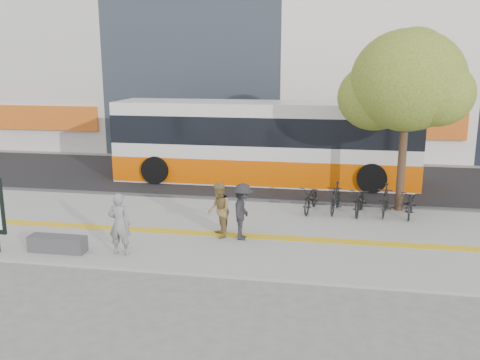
% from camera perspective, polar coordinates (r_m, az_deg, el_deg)
% --- Properties ---
extents(ground, '(120.00, 120.00, 0.00)m').
position_cam_1_polar(ground, '(15.36, -8.63, -7.11)').
color(ground, '#61625D').
rests_on(ground, ground).
extents(sidewalk, '(40.00, 7.00, 0.08)m').
position_cam_1_polar(sidewalk, '(16.69, -6.99, -5.25)').
color(sidewalk, gray).
rests_on(sidewalk, ground).
extents(tactile_strip, '(40.00, 0.45, 0.01)m').
position_cam_1_polar(tactile_strip, '(16.23, -7.51, -5.64)').
color(tactile_strip, gold).
rests_on(tactile_strip, sidewalk).
extents(street, '(40.00, 8.00, 0.06)m').
position_cam_1_polar(street, '(23.71, -1.71, 0.32)').
color(street, black).
rests_on(street, ground).
extents(curb, '(40.00, 0.25, 0.14)m').
position_cam_1_polar(curb, '(19.91, -4.06, -2.07)').
color(curb, '#38383A').
rests_on(curb, ground).
extents(bench, '(1.60, 0.45, 0.45)m').
position_cam_1_polar(bench, '(15.27, -19.48, -6.65)').
color(bench, '#38383A').
rests_on(bench, sidewalk).
extents(street_tree, '(4.40, 3.80, 6.31)m').
position_cam_1_polar(street_tree, '(18.62, 17.88, 10.16)').
color(street_tree, '#3B291B').
rests_on(street_tree, sidewalk).
extents(bus, '(12.97, 3.08, 3.45)m').
position_cam_1_polar(bus, '(22.60, 2.68, 3.96)').
color(bus, silver).
rests_on(bus, street).
extents(bicycle_row, '(4.27, 1.86, 1.04)m').
position_cam_1_polar(bicycle_row, '(18.27, 13.11, -2.16)').
color(bicycle_row, black).
rests_on(bicycle_row, sidewalk).
extents(seated_woman, '(0.64, 0.43, 1.72)m').
position_cam_1_polar(seated_woman, '(14.40, -13.14, -4.74)').
color(seated_woman, black).
rests_on(seated_woman, sidewalk).
extents(pedestrian_tan, '(0.90, 0.99, 1.67)m').
position_cam_1_polar(pedestrian_tan, '(15.39, -2.32, -3.34)').
color(pedestrian_tan, olive).
rests_on(pedestrian_tan, sidewalk).
extents(pedestrian_dark, '(0.63, 1.09, 1.69)m').
position_cam_1_polar(pedestrian_dark, '(15.21, 0.29, -3.50)').
color(pedestrian_dark, '#232326').
rests_on(pedestrian_dark, sidewalk).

